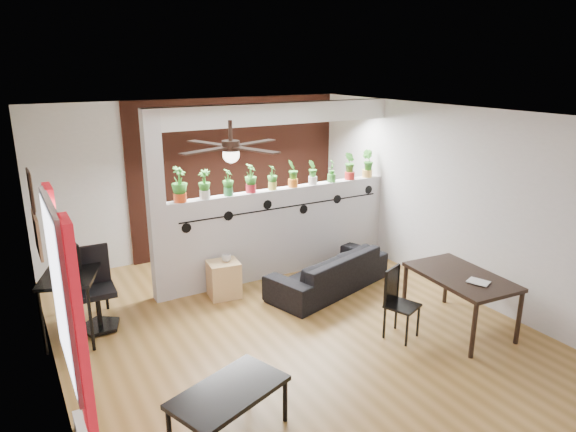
{
  "coord_description": "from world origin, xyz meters",
  "views": [
    {
      "loc": [
        -2.83,
        -5.0,
        3.13
      ],
      "look_at": [
        0.37,
        0.6,
        1.21
      ],
      "focal_mm": 32.0,
      "sensor_mm": 36.0,
      "label": 1
    }
  ],
  "objects_px": {
    "ceiling_fan": "(231,149)",
    "coffee_table": "(229,395)",
    "potted_plant_6": "(313,171)",
    "sofa": "(328,272)",
    "potted_plant_5": "(293,172)",
    "potted_plant_0": "(179,184)",
    "potted_plant_3": "(251,177)",
    "potted_plant_9": "(368,163)",
    "potted_plant_4": "(272,177)",
    "potted_plant_8": "(350,165)",
    "computer_desk": "(73,274)",
    "office_chair": "(96,294)",
    "cup": "(226,258)",
    "folding_chair": "(397,297)",
    "potted_plant_7": "(332,169)",
    "dining_table": "(461,280)",
    "potted_plant_1": "(204,183)",
    "cube_shelf": "(224,279)",
    "potted_plant_2": "(228,181)"
  },
  "relations": [
    {
      "from": "office_chair",
      "to": "potted_plant_0",
      "type": "bearing_deg",
      "value": 17.26
    },
    {
      "from": "potted_plant_1",
      "to": "potted_plant_2",
      "type": "xyz_separation_m",
      "value": [
        0.35,
        0.0,
        -0.01
      ]
    },
    {
      "from": "sofa",
      "to": "computer_desk",
      "type": "relative_size",
      "value": 1.46
    },
    {
      "from": "potted_plant_8",
      "to": "folding_chair",
      "type": "bearing_deg",
      "value": -113.29
    },
    {
      "from": "potted_plant_5",
      "to": "potted_plant_0",
      "type": "bearing_deg",
      "value": 180.0
    },
    {
      "from": "potted_plant_9",
      "to": "coffee_table",
      "type": "height_order",
      "value": "potted_plant_9"
    },
    {
      "from": "potted_plant_8",
      "to": "potted_plant_4",
      "type": "bearing_deg",
      "value": 180.0
    },
    {
      "from": "potted_plant_5",
      "to": "potted_plant_6",
      "type": "distance_m",
      "value": 0.35
    },
    {
      "from": "potted_plant_8",
      "to": "cube_shelf",
      "type": "bearing_deg",
      "value": -171.77
    },
    {
      "from": "cup",
      "to": "potted_plant_4",
      "type": "bearing_deg",
      "value": 20.58
    },
    {
      "from": "potted_plant_3",
      "to": "potted_plant_1",
      "type": "bearing_deg",
      "value": 180.0
    },
    {
      "from": "office_chair",
      "to": "dining_table",
      "type": "height_order",
      "value": "office_chair"
    },
    {
      "from": "potted_plant_0",
      "to": "folding_chair",
      "type": "bearing_deg",
      "value": -52.75
    },
    {
      "from": "potted_plant_3",
      "to": "office_chair",
      "type": "height_order",
      "value": "potted_plant_3"
    },
    {
      "from": "potted_plant_3",
      "to": "dining_table",
      "type": "relative_size",
      "value": 0.31
    },
    {
      "from": "potted_plant_0",
      "to": "potted_plant_2",
      "type": "bearing_deg",
      "value": 0.0
    },
    {
      "from": "potted_plant_9",
      "to": "cup",
      "type": "height_order",
      "value": "potted_plant_9"
    },
    {
      "from": "sofa",
      "to": "computer_desk",
      "type": "height_order",
      "value": "computer_desk"
    },
    {
      "from": "computer_desk",
      "to": "folding_chair",
      "type": "distance_m",
      "value": 3.84
    },
    {
      "from": "potted_plant_5",
      "to": "potted_plant_9",
      "type": "relative_size",
      "value": 0.93
    },
    {
      "from": "ceiling_fan",
      "to": "dining_table",
      "type": "height_order",
      "value": "ceiling_fan"
    },
    {
      "from": "potted_plant_4",
      "to": "potted_plant_8",
      "type": "bearing_deg",
      "value": -0.0
    },
    {
      "from": "potted_plant_1",
      "to": "cube_shelf",
      "type": "xyz_separation_m",
      "value": [
        0.09,
        -0.34,
        -1.31
      ]
    },
    {
      "from": "potted_plant_8",
      "to": "dining_table",
      "type": "distance_m",
      "value": 2.77
    },
    {
      "from": "potted_plant_1",
      "to": "cube_shelf",
      "type": "relative_size",
      "value": 0.79
    },
    {
      "from": "cube_shelf",
      "to": "folding_chair",
      "type": "relative_size",
      "value": 0.6
    },
    {
      "from": "folding_chair",
      "to": "coffee_table",
      "type": "relative_size",
      "value": 0.75
    },
    {
      "from": "dining_table",
      "to": "potted_plant_7",
      "type": "bearing_deg",
      "value": 92.94
    },
    {
      "from": "cube_shelf",
      "to": "folding_chair",
      "type": "distance_m",
      "value": 2.44
    },
    {
      "from": "ceiling_fan",
      "to": "potted_plant_6",
      "type": "xyz_separation_m",
      "value": [
        2.13,
        1.8,
        -0.76
      ]
    },
    {
      "from": "potted_plant_5",
      "to": "computer_desk",
      "type": "relative_size",
      "value": 0.33
    },
    {
      "from": "potted_plant_4",
      "to": "dining_table",
      "type": "distance_m",
      "value": 2.99
    },
    {
      "from": "cup",
      "to": "potted_plant_7",
      "type": "bearing_deg",
      "value": 9.88
    },
    {
      "from": "potted_plant_9",
      "to": "office_chair",
      "type": "bearing_deg",
      "value": -174.99
    },
    {
      "from": "potted_plant_3",
      "to": "potted_plant_9",
      "type": "height_order",
      "value": "potted_plant_9"
    },
    {
      "from": "ceiling_fan",
      "to": "computer_desk",
      "type": "bearing_deg",
      "value": 134.8
    },
    {
      "from": "potted_plant_7",
      "to": "folding_chair",
      "type": "height_order",
      "value": "potted_plant_7"
    },
    {
      "from": "potted_plant_3",
      "to": "computer_desk",
      "type": "bearing_deg",
      "value": -172.33
    },
    {
      "from": "potted_plant_3",
      "to": "potted_plant_4",
      "type": "height_order",
      "value": "potted_plant_3"
    },
    {
      "from": "ceiling_fan",
      "to": "potted_plant_0",
      "type": "distance_m",
      "value": 1.94
    },
    {
      "from": "potted_plant_4",
      "to": "cup",
      "type": "bearing_deg",
      "value": -159.42
    },
    {
      "from": "potted_plant_6",
      "to": "cup",
      "type": "bearing_deg",
      "value": -168.03
    },
    {
      "from": "potted_plant_1",
      "to": "office_chair",
      "type": "bearing_deg",
      "value": -166.39
    },
    {
      "from": "potted_plant_3",
      "to": "cup",
      "type": "bearing_deg",
      "value": -148.57
    },
    {
      "from": "computer_desk",
      "to": "office_chair",
      "type": "xyz_separation_m",
      "value": [
        0.23,
        -0.05,
        -0.29
      ]
    },
    {
      "from": "potted_plant_6",
      "to": "sofa",
      "type": "relative_size",
      "value": 0.21
    },
    {
      "from": "potted_plant_3",
      "to": "dining_table",
      "type": "xyz_separation_m",
      "value": [
        1.54,
        -2.59,
        -0.95
      ]
    },
    {
      "from": "folding_chair",
      "to": "potted_plant_1",
      "type": "bearing_deg",
      "value": 121.45
    },
    {
      "from": "sofa",
      "to": "cube_shelf",
      "type": "height_order",
      "value": "sofa"
    },
    {
      "from": "ceiling_fan",
      "to": "coffee_table",
      "type": "xyz_separation_m",
      "value": [
        -0.6,
        -1.18,
        -1.9
      ]
    }
  ]
}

